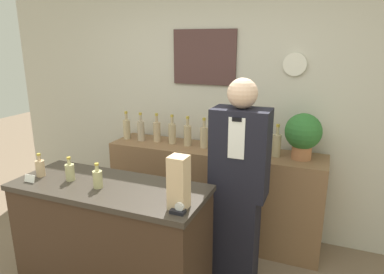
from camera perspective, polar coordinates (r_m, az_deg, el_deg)
The scene contains 21 objects.
back_wall at distance 3.58m, azimuth 4.34°, elevation 5.70°, with size 5.20×0.09×2.70m.
back_shelf at distance 3.55m, azimuth 3.49°, elevation -9.28°, with size 2.14×0.47×0.95m.
display_counter at distance 2.78m, azimuth -13.11°, elevation -17.04°, with size 1.44×0.58×0.97m.
shopkeeper at distance 2.74m, azimuth 7.80°, elevation -8.43°, with size 0.43×0.27×1.72m.
potted_plant at distance 3.18m, azimuth 18.03°, elevation 0.57°, with size 0.32×0.32×0.42m.
paper_bag at distance 2.09m, azimuth -2.22°, elevation -7.61°, with size 0.12×0.12×0.34m.
tape_dispenser at distance 2.10m, azimuth -2.28°, elevation -12.02°, with size 0.09×0.06×0.07m.
price_card_left at distance 2.79m, azimuth -25.44°, elevation -6.28°, with size 0.09×0.02×0.06m.
counter_bottle_0 at distance 2.86m, azimuth -23.98°, elevation -4.69°, with size 0.07×0.07×0.18m.
counter_bottle_1 at distance 2.70m, azimuth -19.68°, elevation -5.45°, with size 0.07×0.07×0.18m.
counter_bottle_2 at distance 2.51m, azimuth -15.45°, elevation -6.68°, with size 0.07×0.07×0.18m.
shelf_bottle_0 at distance 3.76m, azimuth -10.82°, elevation 1.40°, with size 0.08×0.08×0.30m.
shelf_bottle_1 at distance 3.67m, azimuth -8.51°, elevation 1.15°, with size 0.08×0.08×0.30m.
shelf_bottle_2 at distance 3.61m, azimuth -5.87°, elevation 0.98°, with size 0.08×0.08×0.30m.
shelf_bottle_3 at distance 3.53m, azimuth -3.32°, elevation 0.72°, with size 0.08×0.08×0.30m.
shelf_bottle_4 at distance 3.45m, azimuth -0.73°, elevation 0.39°, with size 0.08×0.08×0.30m.
shelf_bottle_5 at distance 3.38m, azimuth 2.01°, elevation 0.08°, with size 0.08×0.08×0.30m.
shelf_bottle_6 at distance 3.33m, azimuth 4.87°, elevation -0.23°, with size 0.08×0.08×0.30m.
shelf_bottle_7 at distance 3.27m, azimuth 7.76°, elevation -0.61°, with size 0.08×0.08×0.30m.
shelf_bottle_8 at distance 3.26m, azimuth 10.90°, elevation -0.80°, with size 0.08×0.08×0.30m.
shelf_bottle_9 at distance 3.22m, azimuth 13.93°, elevation -1.21°, with size 0.08×0.08×0.30m.
Camera 1 is at (1.06, -1.36, 1.96)m, focal length 32.00 mm.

